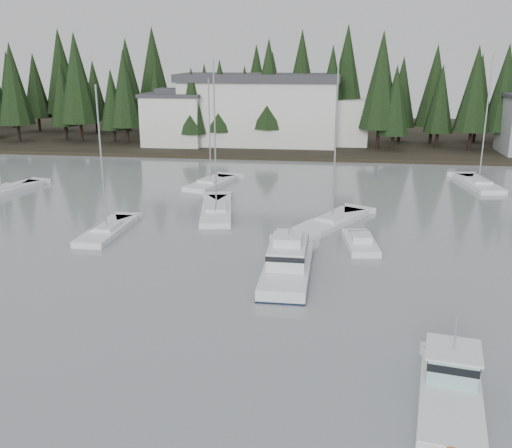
{
  "coord_description": "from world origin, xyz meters",
  "views": [
    {
      "loc": [
        6.68,
        -8.59,
        14.33
      ],
      "look_at": [
        1.42,
        30.65,
        2.5
      ],
      "focal_mm": 40.0,
      "sensor_mm": 36.0,
      "label": 1
    }
  ],
  "objects_px": {
    "sailboat_4": "(332,223)",
    "harbor_inn": "(272,110)",
    "cabin_cruiser_center": "(288,265)",
    "runabout_1": "(361,245)",
    "sailboat_5": "(216,212)",
    "sailboat_2": "(2,192)",
    "sailboat_9": "(107,233)",
    "house_west": "(174,118)",
    "sailboat_8": "(211,185)",
    "sailboat_7": "(478,185)",
    "lobster_boat_teal": "(451,395)"
  },
  "relations": [
    {
      "from": "sailboat_4",
      "to": "harbor_inn",
      "type": "bearing_deg",
      "value": 42.04
    },
    {
      "from": "harbor_inn",
      "to": "cabin_cruiser_center",
      "type": "xyz_separation_m",
      "value": [
        6.96,
        -54.85,
        -5.15
      ]
    },
    {
      "from": "sailboat_4",
      "to": "runabout_1",
      "type": "height_order",
      "value": "sailboat_4"
    },
    {
      "from": "runabout_1",
      "to": "sailboat_5",
      "type": "bearing_deg",
      "value": 51.1
    },
    {
      "from": "sailboat_2",
      "to": "sailboat_4",
      "type": "relative_size",
      "value": 1.04
    },
    {
      "from": "sailboat_9",
      "to": "sailboat_2",
      "type": "bearing_deg",
      "value": 54.86
    },
    {
      "from": "house_west",
      "to": "harbor_inn",
      "type": "height_order",
      "value": "harbor_inn"
    },
    {
      "from": "sailboat_9",
      "to": "house_west",
      "type": "bearing_deg",
      "value": 9.21
    },
    {
      "from": "house_west",
      "to": "sailboat_8",
      "type": "bearing_deg",
      "value": -66.37
    },
    {
      "from": "harbor_inn",
      "to": "sailboat_7",
      "type": "height_order",
      "value": "sailboat_7"
    },
    {
      "from": "cabin_cruiser_center",
      "to": "lobster_boat_teal",
      "type": "bearing_deg",
      "value": -149.8
    },
    {
      "from": "house_west",
      "to": "sailboat_8",
      "type": "height_order",
      "value": "sailboat_8"
    },
    {
      "from": "sailboat_4",
      "to": "sailboat_8",
      "type": "xyz_separation_m",
      "value": [
        -13.77,
        13.46,
        -0.01
      ]
    },
    {
      "from": "sailboat_8",
      "to": "sailboat_9",
      "type": "bearing_deg",
      "value": -178.36
    },
    {
      "from": "sailboat_2",
      "to": "sailboat_4",
      "type": "height_order",
      "value": "sailboat_2"
    },
    {
      "from": "house_west",
      "to": "sailboat_9",
      "type": "xyz_separation_m",
      "value": [
        6.37,
        -44.43,
        -4.58
      ]
    },
    {
      "from": "sailboat_5",
      "to": "sailboat_9",
      "type": "height_order",
      "value": "sailboat_5"
    },
    {
      "from": "sailboat_2",
      "to": "sailboat_5",
      "type": "bearing_deg",
      "value": -86.02
    },
    {
      "from": "sailboat_8",
      "to": "sailboat_9",
      "type": "xyz_separation_m",
      "value": [
        -4.81,
        -18.88,
        0.01
      ]
    },
    {
      "from": "sailboat_8",
      "to": "sailboat_9",
      "type": "relative_size",
      "value": 0.98
    },
    {
      "from": "runabout_1",
      "to": "sailboat_2",
      "type": "bearing_deg",
      "value": 64.42
    },
    {
      "from": "sailboat_4",
      "to": "sailboat_7",
      "type": "bearing_deg",
      "value": -14.52
    },
    {
      "from": "lobster_boat_teal",
      "to": "runabout_1",
      "type": "distance_m",
      "value": 20.72
    },
    {
      "from": "house_west",
      "to": "cabin_cruiser_center",
      "type": "height_order",
      "value": "house_west"
    },
    {
      "from": "sailboat_7",
      "to": "harbor_inn",
      "type": "bearing_deg",
      "value": 38.49
    },
    {
      "from": "sailboat_7",
      "to": "sailboat_8",
      "type": "bearing_deg",
      "value": 89.41
    },
    {
      "from": "sailboat_8",
      "to": "house_west",
      "type": "bearing_deg",
      "value": 39.56
    },
    {
      "from": "lobster_boat_teal",
      "to": "sailboat_9",
      "type": "bearing_deg",
      "value": 58.11
    },
    {
      "from": "harbor_inn",
      "to": "runabout_1",
      "type": "xyz_separation_m",
      "value": [
        12.14,
        -48.45,
        -5.64
      ]
    },
    {
      "from": "cabin_cruiser_center",
      "to": "sailboat_8",
      "type": "height_order",
      "value": "sailboat_8"
    },
    {
      "from": "sailboat_7",
      "to": "sailboat_9",
      "type": "bearing_deg",
      "value": 115.2
    },
    {
      "from": "house_west",
      "to": "sailboat_7",
      "type": "xyz_separation_m",
      "value": [
        41.29,
        -21.73,
        -4.57
      ]
    },
    {
      "from": "house_west",
      "to": "sailboat_2",
      "type": "distance_m",
      "value": 34.17
    },
    {
      "from": "cabin_cruiser_center",
      "to": "sailboat_4",
      "type": "xyz_separation_m",
      "value": [
        2.95,
        12.5,
        -0.55
      ]
    },
    {
      "from": "harbor_inn",
      "to": "sailboat_5",
      "type": "height_order",
      "value": "sailboat_5"
    },
    {
      "from": "cabin_cruiser_center",
      "to": "sailboat_4",
      "type": "distance_m",
      "value": 12.85
    },
    {
      "from": "cabin_cruiser_center",
      "to": "runabout_1",
      "type": "height_order",
      "value": "cabin_cruiser_center"
    },
    {
      "from": "house_west",
      "to": "sailboat_9",
      "type": "height_order",
      "value": "sailboat_9"
    },
    {
      "from": "harbor_inn",
      "to": "sailboat_9",
      "type": "height_order",
      "value": "sailboat_9"
    },
    {
      "from": "lobster_boat_teal",
      "to": "sailboat_2",
      "type": "relative_size",
      "value": 0.52
    },
    {
      "from": "sailboat_2",
      "to": "sailboat_4",
      "type": "distance_m",
      "value": 35.83
    },
    {
      "from": "harbor_inn",
      "to": "sailboat_8",
      "type": "xyz_separation_m",
      "value": [
        -3.86,
        -28.89,
        -5.71
      ]
    },
    {
      "from": "sailboat_5",
      "to": "sailboat_8",
      "type": "distance_m",
      "value": 11.7
    },
    {
      "from": "sailboat_4",
      "to": "sailboat_9",
      "type": "distance_m",
      "value": 19.35
    },
    {
      "from": "sailboat_2",
      "to": "sailboat_9",
      "type": "distance_m",
      "value": 20.58
    },
    {
      "from": "lobster_boat_teal",
      "to": "sailboat_2",
      "type": "xyz_separation_m",
      "value": [
        -40.3,
        33.36,
        -0.39
      ]
    },
    {
      "from": "cabin_cruiser_center",
      "to": "sailboat_2",
      "type": "bearing_deg",
      "value": 59.64
    },
    {
      "from": "sailboat_8",
      "to": "sailboat_9",
      "type": "distance_m",
      "value": 19.48
    },
    {
      "from": "sailboat_4",
      "to": "sailboat_7",
      "type": "height_order",
      "value": "sailboat_7"
    },
    {
      "from": "sailboat_2",
      "to": "sailboat_4",
      "type": "xyz_separation_m",
      "value": [
        35.19,
        -6.74,
        -0.0
      ]
    }
  ]
}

